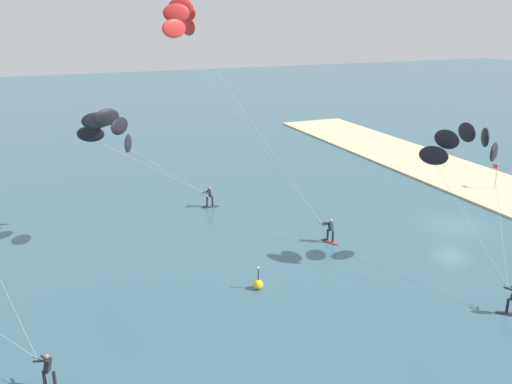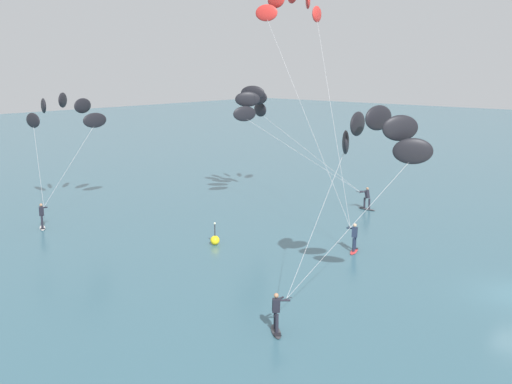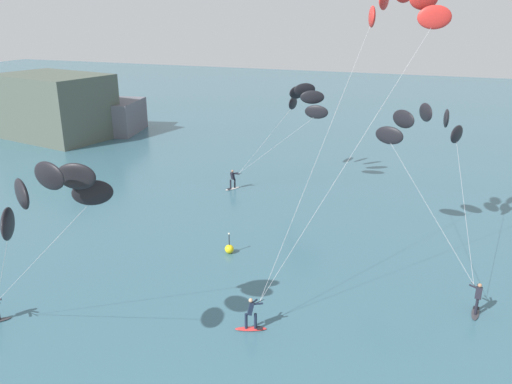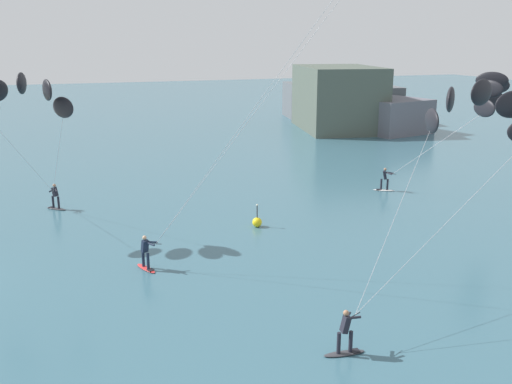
{
  "view_description": "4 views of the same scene",
  "coord_description": "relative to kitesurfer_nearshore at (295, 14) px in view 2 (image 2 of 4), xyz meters",
  "views": [
    {
      "loc": [
        -29.06,
        27.8,
        14.84
      ],
      "look_at": [
        -0.1,
        15.77,
        4.61
      ],
      "focal_mm": 38.64,
      "sensor_mm": 36.0,
      "label": 1
    },
    {
      "loc": [
        -30.29,
        -9.83,
        10.82
      ],
      "look_at": [
        -1.77,
        15.19,
        3.22
      ],
      "focal_mm": 46.0,
      "sensor_mm": 36.0,
      "label": 2
    },
    {
      "loc": [
        8.57,
        -9.33,
        14.21
      ],
      "look_at": [
        -0.82,
        14.91,
        5.06
      ],
      "focal_mm": 36.05,
      "sensor_mm": 36.0,
      "label": 3
    },
    {
      "loc": [
        26.68,
        6.49,
        10.64
      ],
      "look_at": [
        0.69,
        15.52,
        3.26
      ],
      "focal_mm": 40.52,
      "sensor_mm": 36.0,
      "label": 4
    }
  ],
  "objects": [
    {
      "name": "kitesurfer_nearshore",
      "position": [
        0.0,
        0.0,
        0.0
      ],
      "size": [
        7.92,
        10.64,
        15.7
      ],
      "color": "red",
      "rests_on": "ground"
    },
    {
      "name": "kitesurfer_mid_water",
      "position": [
        -10.92,
        -13.0,
        -6.47
      ],
      "size": [
        7.44,
        5.18,
        8.94
      ],
      "color": "#333338",
      "rests_on": "ground"
    },
    {
      "name": "kitesurfer_far_out",
      "position": [
        1.76,
        4.86,
        -6.45
      ],
      "size": [
        6.89,
        10.55,
        9.0
      ],
      "color": "#333338",
      "rests_on": "ground"
    },
    {
      "name": "kitesurfer_downwind",
      "position": [
        -8.86,
        14.46,
        -6.9
      ],
      "size": [
        7.86,
        7.75,
        8.56
      ],
      "color": "white",
      "rests_on": "ground"
    },
    {
      "name": "marker_buoy",
      "position": [
        -8.79,
        -1.02,
        -13.61
      ],
      "size": [
        0.56,
        0.56,
        1.38
      ],
      "color": "yellow",
      "rests_on": "ground"
    }
  ]
}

